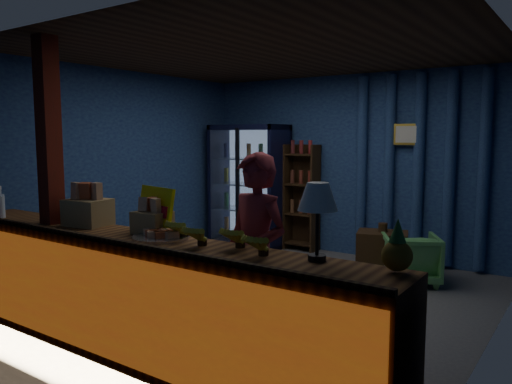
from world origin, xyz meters
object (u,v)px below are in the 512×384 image
shopkeeper (256,257)px  pastry_tray (161,236)px  green_chair (410,258)px  table_lamp (318,200)px

shopkeeper → pastry_tray: size_ratio=3.68×
shopkeeper → green_chair: 2.75m
shopkeeper → green_chair: bearing=91.8°
green_chair → table_lamp: table_lamp is taller
green_chair → table_lamp: size_ratio=1.30×
shopkeeper → table_lamp: 0.96m
shopkeeper → pastry_tray: (-0.58, -0.44, 0.17)m
green_chair → table_lamp: (0.34, -3.02, 1.05)m
pastry_tray → table_lamp: bearing=3.9°
green_chair → pastry_tray: bearing=44.6°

